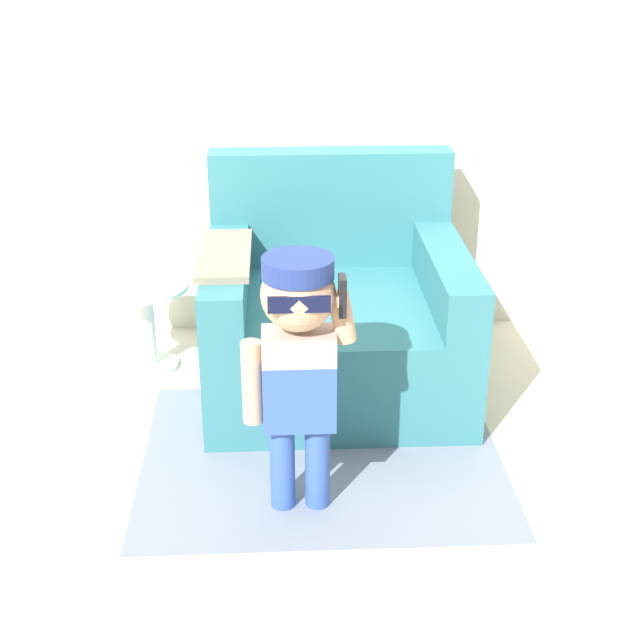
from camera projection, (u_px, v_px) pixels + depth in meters
ground_plane at (356, 407)px, 3.80m from camera, size 10.00×10.00×0.00m
wall_back at (344, 63)px, 4.08m from camera, size 10.00×0.05×2.60m
armchair at (335, 316)px, 3.89m from camera, size 1.11×1.05×0.96m
person_child at (298, 347)px, 2.91m from camera, size 0.38×0.29×0.93m
side_table at (146, 317)px, 4.05m from camera, size 0.40×0.40×0.41m
rug at (322, 456)px, 3.45m from camera, size 1.38×1.13×0.01m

